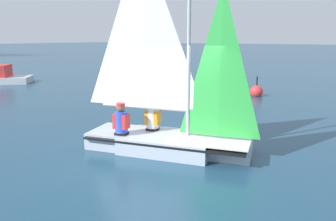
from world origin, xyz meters
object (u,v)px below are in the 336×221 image
(sailor_helm, at_px, (153,121))
(buoy_marker, at_px, (256,92))
(sailboat_main, at_px, (167,119))
(sailor_crew, at_px, (121,125))

(sailor_helm, height_order, buoy_marker, sailor_helm)
(sailboat_main, distance_m, sailor_crew, 1.09)
(sailboat_main, relative_size, sailor_helm, 4.32)
(sailboat_main, bearing_deg, sailor_helm, 148.97)
(sailor_helm, xyz_separation_m, buoy_marker, (-0.04, -8.40, -0.41))
(sailboat_main, distance_m, sailor_helm, 0.57)
(sailor_crew, relative_size, buoy_marker, 1.15)
(sailor_helm, xyz_separation_m, sailor_crew, (0.41, 0.73, 0.01))
(sailor_helm, relative_size, buoy_marker, 1.15)
(sailor_crew, distance_m, buoy_marker, 9.15)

